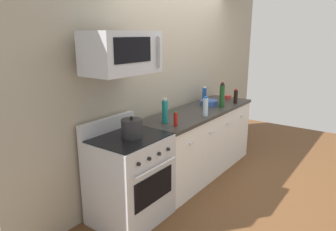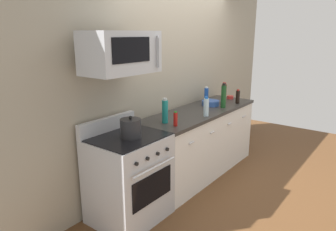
{
  "view_description": "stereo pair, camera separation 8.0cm",
  "coord_description": "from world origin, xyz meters",
  "views": [
    {
      "loc": [
        -3.57,
        -2.06,
        1.93
      ],
      "look_at": [
        -0.8,
        -0.05,
        1.02
      ],
      "focal_mm": 33.17,
      "sensor_mm": 36.0,
      "label": 1
    },
    {
      "loc": [
        -3.53,
        -2.12,
        1.93
      ],
      "look_at": [
        -0.8,
        -0.05,
        1.02
      ],
      "focal_mm": 33.17,
      "sensor_mm": 36.0,
      "label": 2
    }
  ],
  "objects": [
    {
      "name": "ground_plane",
      "position": [
        0.0,
        0.0,
        0.0
      ],
      "size": [
        6.2,
        6.2,
        0.0
      ],
      "primitive_type": "plane",
      "color": "brown"
    },
    {
      "name": "back_wall",
      "position": [
        0.0,
        0.41,
        1.35
      ],
      "size": [
        5.17,
        0.1,
        2.7
      ],
      "primitive_type": "cube",
      "color": "#9E937F",
      "rests_on": "ground_plane"
    },
    {
      "name": "counter_unit",
      "position": [
        0.0,
        -0.0,
        0.46
      ],
      "size": [
        2.08,
        0.66,
        0.92
      ],
      "color": "silver",
      "rests_on": "ground_plane"
    },
    {
      "name": "range_oven",
      "position": [
        -1.41,
        0.0,
        0.47
      ],
      "size": [
        0.76,
        0.69,
        1.07
      ],
      "color": "#B7BABF",
      "rests_on": "ground_plane"
    },
    {
      "name": "microwave",
      "position": [
        -1.41,
        0.05,
        1.75
      ],
      "size": [
        0.74,
        0.44,
        0.4
      ],
      "color": "#B7BABF"
    },
    {
      "name": "bottle_water_clear",
      "position": [
        -0.25,
        -0.23,
        1.04
      ],
      "size": [
        0.07,
        0.07,
        0.25
      ],
      "color": "silver",
      "rests_on": "countertop_slab"
    },
    {
      "name": "bottle_wine_amber",
      "position": [
        0.51,
        -0.08,
        1.07
      ],
      "size": [
        0.07,
        0.07,
        0.32
      ],
      "color": "#59330F",
      "rests_on": "countertop_slab"
    },
    {
      "name": "bottle_sparkling_teal",
      "position": [
        -0.8,
        0.0,
        1.06
      ],
      "size": [
        0.07,
        0.07,
        0.29
      ],
      "color": "#197F7A",
      "rests_on": "countertop_slab"
    },
    {
      "name": "bottle_wine_green",
      "position": [
        0.3,
        -0.18,
        1.08
      ],
      "size": [
        0.07,
        0.07,
        0.34
      ],
      "color": "#19471E",
      "rests_on": "countertop_slab"
    },
    {
      "name": "bottle_hot_sauce_red",
      "position": [
        -0.83,
        -0.17,
        1.0
      ],
      "size": [
        0.05,
        0.05,
        0.17
      ],
      "color": "#B21914",
      "rests_on": "countertop_slab"
    },
    {
      "name": "bottle_soy_sauce_dark",
      "position": [
        0.67,
        -0.22,
        1.02
      ],
      "size": [
        0.06,
        0.06,
        0.21
      ],
      "color": "black",
      "rests_on": "countertop_slab"
    },
    {
      "name": "bottle_soda_blue",
      "position": [
        0.51,
        0.22,
        1.03
      ],
      "size": [
        0.06,
        0.06,
        0.22
      ],
      "color": "#1E4CA5",
      "rests_on": "countertop_slab"
    },
    {
      "name": "bowl_red_small",
      "position": [
        0.9,
        0.01,
        0.95
      ],
      "size": [
        0.1,
        0.1,
        0.05
      ],
      "color": "#B72D28",
      "rests_on": "countertop_slab"
    },
    {
      "name": "bowl_blue_mixing",
      "position": [
        0.31,
        0.03,
        0.96
      ],
      "size": [
        0.25,
        0.25,
        0.07
      ],
      "color": "#2D519E",
      "rests_on": "countertop_slab"
    },
    {
      "name": "stockpot",
      "position": [
        -1.41,
        -0.05,
        1.02
      ],
      "size": [
        0.21,
        0.21,
        0.22
      ],
      "color": "#262628",
      "rests_on": "range_oven"
    }
  ]
}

